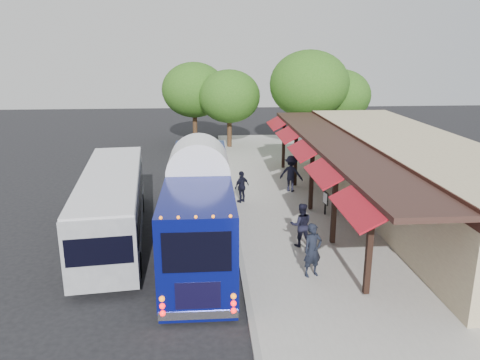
# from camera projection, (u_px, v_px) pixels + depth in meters

# --- Properties ---
(ground) EXTENTS (90.00, 90.00, 0.00)m
(ground) POSITION_uv_depth(u_px,v_px,m) (237.00, 250.00, 18.38)
(ground) COLOR black
(ground) RESTS_ON ground
(sidewalk) EXTENTS (10.00, 40.00, 0.15)m
(sidewalk) POSITION_uv_depth(u_px,v_px,m) (335.00, 211.00, 22.55)
(sidewalk) COLOR #9E9B93
(sidewalk) RESTS_ON ground
(curb) EXTENTS (0.20, 40.00, 0.16)m
(curb) POSITION_uv_depth(u_px,v_px,m) (233.00, 214.00, 22.20)
(curb) COLOR gray
(curb) RESTS_ON ground
(station_shelter) EXTENTS (8.15, 20.00, 3.60)m
(station_shelter) POSITION_uv_depth(u_px,v_px,m) (407.00, 174.00, 22.31)
(station_shelter) COLOR tan
(station_shelter) RESTS_ON ground
(coach_bus) EXTENTS (2.38, 11.05, 3.52)m
(coach_bus) POSITION_uv_depth(u_px,v_px,m) (199.00, 203.00, 18.06)
(coach_bus) COLOR #080E5D
(coach_bus) RESTS_ON ground
(city_bus) EXTENTS (3.39, 10.60, 2.80)m
(city_bus) POSITION_uv_depth(u_px,v_px,m) (112.00, 203.00, 19.16)
(city_bus) COLOR gray
(city_bus) RESTS_ON ground
(ped_a) EXTENTS (0.80, 0.65, 1.88)m
(ped_a) POSITION_uv_depth(u_px,v_px,m) (313.00, 250.00, 15.79)
(ped_a) COLOR black
(ped_a) RESTS_ON sidewalk
(ped_b) EXTENTS (0.88, 0.69, 1.75)m
(ped_b) POSITION_uv_depth(u_px,v_px,m) (301.00, 225.00, 18.21)
(ped_b) COLOR black
(ped_b) RESTS_ON sidewalk
(ped_c) EXTENTS (0.98, 0.91, 1.62)m
(ped_c) POSITION_uv_depth(u_px,v_px,m) (242.00, 187.00, 23.42)
(ped_c) COLOR black
(ped_c) RESTS_ON sidewalk
(ped_d) EXTENTS (1.46, 1.21, 1.97)m
(ped_d) POSITION_uv_depth(u_px,v_px,m) (291.00, 174.00, 25.15)
(ped_d) COLOR black
(ped_d) RESTS_ON sidewalk
(sign_board) EXTENTS (0.13, 0.50, 1.09)m
(sign_board) POSITION_uv_depth(u_px,v_px,m) (326.00, 199.00, 21.69)
(sign_board) COLOR black
(sign_board) RESTS_ON sidewalk
(tree_left) EXTENTS (4.75, 4.75, 6.09)m
(tree_left) POSITION_uv_depth(u_px,v_px,m) (229.00, 96.00, 35.75)
(tree_left) COLOR #382314
(tree_left) RESTS_ON ground
(tree_mid) EXTENTS (5.89, 5.89, 7.55)m
(tree_mid) POSITION_uv_depth(u_px,v_px,m) (309.00, 84.00, 34.54)
(tree_mid) COLOR #382314
(tree_mid) RESTS_ON ground
(tree_right) EXTENTS (4.76, 4.76, 6.09)m
(tree_right) POSITION_uv_depth(u_px,v_px,m) (340.00, 96.00, 36.24)
(tree_right) COLOR #382314
(tree_right) RESTS_ON ground
(tree_far) EXTENTS (5.15, 5.15, 6.59)m
(tree_far) POSITION_uv_depth(u_px,v_px,m) (194.00, 90.00, 37.31)
(tree_far) COLOR #382314
(tree_far) RESTS_ON ground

